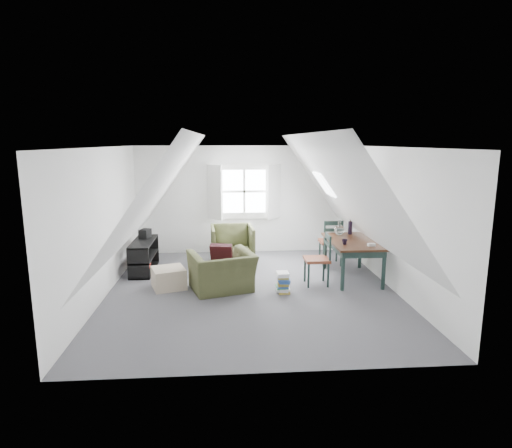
{
  "coord_description": "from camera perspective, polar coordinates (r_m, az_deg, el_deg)",
  "views": [
    {
      "loc": [
        -0.45,
        -7.18,
        2.59
      ],
      "look_at": [
        0.12,
        0.6,
        1.08
      ],
      "focal_mm": 30.0,
      "sensor_mm": 36.0,
      "label": 1
    }
  ],
  "objects": [
    {
      "name": "wall_front",
      "position": [
        4.65,
        1.57,
        -5.82
      ],
      "size": [
        5.0,
        0.0,
        5.0
      ],
      "primitive_type": "plane",
      "rotation": [
        -1.57,
        0.0,
        0.0
      ],
      "color": "white",
      "rests_on": "ground"
    },
    {
      "name": "media_shelf",
      "position": [
        8.94,
        -14.76,
        -4.38
      ],
      "size": [
        0.41,
        1.22,
        0.63
      ],
      "rotation": [
        0.0,
        0.0,
        0.08
      ],
      "color": "black",
      "rests_on": "floor"
    },
    {
      "name": "dining_chair_near",
      "position": [
        7.91,
        8.36,
        -4.58
      ],
      "size": [
        0.44,
        0.44,
        0.94
      ],
      "rotation": [
        0.0,
        0.0,
        -1.9
      ],
      "color": "maroon",
      "rests_on": "floor"
    },
    {
      "name": "electronics_box",
      "position": [
        9.12,
        -14.56,
        -1.3
      ],
      "size": [
        0.24,
        0.29,
        0.2
      ],
      "primitive_type": "cube",
      "rotation": [
        0.0,
        0.0,
        -0.29
      ],
      "color": "black",
      "rests_on": "media_shelf"
    },
    {
      "name": "cup",
      "position": [
        7.97,
        11.72,
        -2.68
      ],
      "size": [
        0.13,
        0.13,
        0.1
      ],
      "primitive_type": "imported",
      "rotation": [
        0.0,
        0.0,
        0.26
      ],
      "color": "black",
      "rests_on": "dining_table"
    },
    {
      "name": "armchair_near",
      "position": [
        7.69,
        -4.54,
        -8.78
      ],
      "size": [
        1.29,
        1.2,
        0.69
      ],
      "primitive_type": "imported",
      "rotation": [
        0.0,
        0.0,
        3.44
      ],
      "color": "#404423",
      "rests_on": "floor"
    },
    {
      "name": "dining_table",
      "position": [
        8.34,
        12.79,
        -2.81
      ],
      "size": [
        0.9,
        1.49,
        0.75
      ],
      "rotation": [
        0.0,
        0.0,
        0.03
      ],
      "color": "#321A0F",
      "rests_on": "floor"
    },
    {
      "name": "ceiling",
      "position": [
        7.2,
        -0.61,
        10.22
      ],
      "size": [
        5.5,
        5.5,
        0.0
      ],
      "primitive_type": "plane",
      "rotation": [
        3.14,
        0.0,
        0.0
      ],
      "color": "white",
      "rests_on": "wall_back"
    },
    {
      "name": "paper_box",
      "position": [
        7.96,
        15.14,
        -2.68
      ],
      "size": [
        0.13,
        0.09,
        0.04
      ],
      "primitive_type": "cube",
      "rotation": [
        0.0,
        0.0,
        0.01
      ],
      "color": "white",
      "rests_on": "dining_table"
    },
    {
      "name": "floor",
      "position": [
        7.65,
        -0.57,
        -8.86
      ],
      "size": [
        5.5,
        5.5,
        0.0
      ],
      "primitive_type": "plane",
      "color": "#515056",
      "rests_on": "ground"
    },
    {
      "name": "slope_left",
      "position": [
        7.31,
        -12.85,
        4.26
      ],
      "size": [
        3.19,
        5.5,
        4.48
      ],
      "primitive_type": "plane",
      "rotation": [
        0.0,
        2.19,
        0.0
      ],
      "color": "white",
      "rests_on": "wall_left"
    },
    {
      "name": "demijohn",
      "position": [
        8.68,
        11.05,
        -0.74
      ],
      "size": [
        0.21,
        0.21,
        0.29
      ],
      "rotation": [
        0.0,
        0.0,
        0.07
      ],
      "color": "silver",
      "rests_on": "dining_table"
    },
    {
      "name": "throw_pillow",
      "position": [
        7.65,
        -4.61,
        -4.06
      ],
      "size": [
        0.43,
        0.3,
        0.41
      ],
      "primitive_type": "cube",
      "rotation": [
        0.31,
        0.0,
        -0.2
      ],
      "color": "#360E14",
      "rests_on": "armchair_near"
    },
    {
      "name": "dormer_window",
      "position": [
        9.93,
        -1.58,
        4.34
      ],
      "size": [
        1.71,
        0.35,
        1.3
      ],
      "color": "white",
      "rests_on": "wall_back"
    },
    {
      "name": "wall_back",
      "position": [
        10.03,
        -1.59,
        3.26
      ],
      "size": [
        5.0,
        0.0,
        5.0
      ],
      "primitive_type": "plane",
      "rotation": [
        1.57,
        0.0,
        0.0
      ],
      "color": "white",
      "rests_on": "ground"
    },
    {
      "name": "ottoman",
      "position": [
        7.89,
        -11.56,
        -7.06
      ],
      "size": [
        0.69,
        0.69,
        0.37
      ],
      "primitive_type": "cube",
      "rotation": [
        0.0,
        0.0,
        0.32
      ],
      "color": "tan",
      "rests_on": "floor"
    },
    {
      "name": "magazine_stack",
      "position": [
        7.52,
        3.65,
        -7.79
      ],
      "size": [
        0.27,
        0.32,
        0.36
      ],
      "rotation": [
        0.0,
        0.0,
        -0.27
      ],
      "color": "#B29933",
      "rests_on": "floor"
    },
    {
      "name": "wall_left",
      "position": [
        7.59,
        -19.79,
        0.11
      ],
      "size": [
        0.0,
        5.5,
        5.5
      ],
      "primitive_type": "plane",
      "rotation": [
        1.57,
        0.0,
        1.57
      ],
      "color": "white",
      "rests_on": "ground"
    },
    {
      "name": "vase_twigs",
      "position": [
        8.83,
        12.45,
        -0.41
      ],
      "size": [
        0.08,
        0.09,
        0.66
      ],
      "rotation": [
        0.0,
        0.0,
        -0.27
      ],
      "color": "black",
      "rests_on": "dining_table"
    },
    {
      "name": "dining_chair_far",
      "position": [
        9.21,
        9.99,
        -2.26
      ],
      "size": [
        0.46,
        0.46,
        0.98
      ],
      "rotation": [
        0.0,
        0.0,
        3.28
      ],
      "color": "maroon",
      "rests_on": "floor"
    },
    {
      "name": "wall_right",
      "position": [
        7.88,
        17.86,
        0.61
      ],
      "size": [
        0.0,
        5.5,
        5.5
      ],
      "primitive_type": "plane",
      "rotation": [
        1.57,
        0.0,
        -1.57
      ],
      "color": "white",
      "rests_on": "ground"
    },
    {
      "name": "slope_right",
      "position": [
        7.5,
        11.34,
        4.48
      ],
      "size": [
        3.19,
        5.5,
        4.48
      ],
      "primitive_type": "plane",
      "rotation": [
        0.0,
        -2.19,
        0.0
      ],
      "color": "white",
      "rests_on": "wall_right"
    },
    {
      "name": "skylight",
      "position": [
        8.76,
        9.07,
        5.26
      ],
      "size": [
        0.35,
        0.75,
        0.47
      ],
      "primitive_type": "cube",
      "rotation": [
        0.0,
        0.95,
        0.0
      ],
      "color": "white",
      "rests_on": "slope_right"
    },
    {
      "name": "armchair_far",
      "position": [
        9.32,
        -3.14,
        -5.21
      ],
      "size": [
        0.94,
        0.97,
        0.83
      ],
      "primitive_type": "imported",
      "rotation": [
        0.0,
        0.0,
        0.06
      ],
      "color": "#404423",
      "rests_on": "floor"
    }
  ]
}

